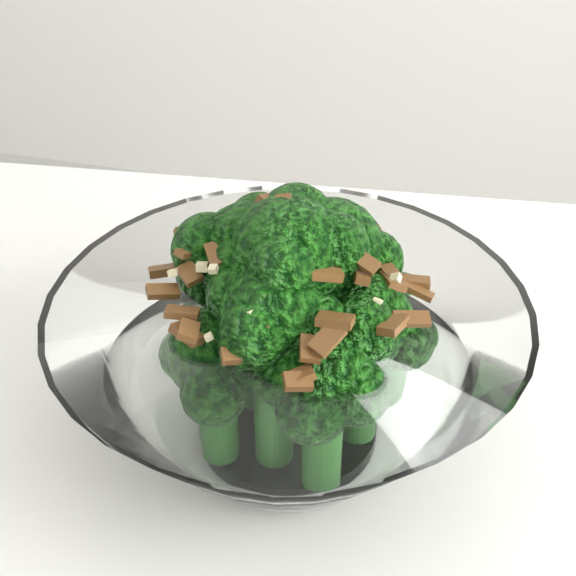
# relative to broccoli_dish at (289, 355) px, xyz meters

# --- Properties ---
(broccoli_dish) EXTENTS (0.24, 0.24, 0.15)m
(broccoli_dish) POSITION_rel_broccoli_dish_xyz_m (0.00, 0.00, 0.00)
(broccoli_dish) COLOR white
(broccoli_dish) RESTS_ON table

